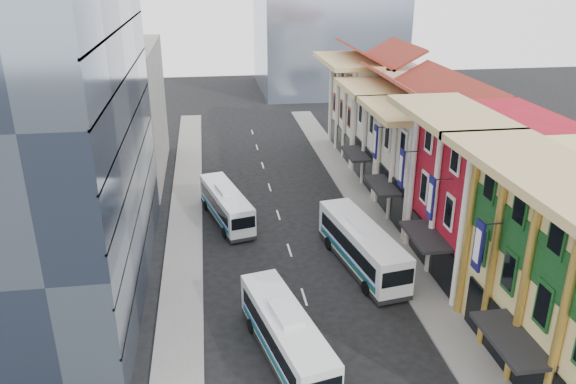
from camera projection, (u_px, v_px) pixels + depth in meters
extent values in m
cube|color=slate|center=(390.00, 242.00, 46.78)|extent=(3.00, 90.00, 0.15)
cube|color=slate|center=(184.00, 257.00, 44.49)|extent=(3.00, 90.00, 0.15)
cube|color=maroon|center=(490.00, 196.00, 40.70)|extent=(8.00, 10.00, 12.00)
cube|color=beige|center=(438.00, 166.00, 49.79)|extent=(8.00, 9.00, 10.00)
cube|color=beige|center=(404.00, 137.00, 58.03)|extent=(8.00, 9.00, 10.00)
cube|color=beige|center=(375.00, 108.00, 67.47)|extent=(8.00, 12.00, 11.00)
cube|color=#3B475D|center=(28.00, 78.00, 34.98)|extent=(12.00, 26.00, 30.00)
cube|color=gray|center=(112.00, 113.00, 59.20)|extent=(10.00, 18.00, 14.00)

